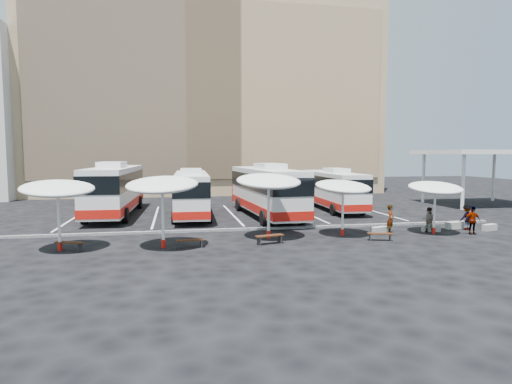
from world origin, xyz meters
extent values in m
plane|color=black|center=(0.00, 0.00, 0.00)|extent=(120.00, 120.00, 0.00)
cube|color=tan|center=(0.00, 32.00, 12.50)|extent=(42.00, 18.00, 25.00)
cube|color=tan|center=(0.00, 22.90, 12.00)|extent=(40.00, 0.30, 20.00)
cube|color=white|center=(24.00, 10.00, 5.00)|extent=(10.00, 8.00, 0.40)
cylinder|color=white|center=(20.00, 7.00, 2.40)|extent=(0.30, 0.30, 4.80)
cylinder|color=white|center=(20.00, 13.00, 2.40)|extent=(0.30, 0.30, 4.80)
cylinder|color=white|center=(28.00, 13.00, 2.40)|extent=(0.30, 0.30, 4.80)
cube|color=black|center=(0.00, 0.50, 0.07)|extent=(34.00, 0.25, 0.15)
cube|color=white|center=(-12.00, 8.00, 0.01)|extent=(0.15, 12.00, 0.01)
cube|color=white|center=(-6.00, 8.00, 0.01)|extent=(0.15, 12.00, 0.01)
cube|color=white|center=(0.00, 8.00, 0.01)|extent=(0.15, 12.00, 0.01)
cube|color=white|center=(6.00, 8.00, 0.01)|extent=(0.15, 12.00, 0.01)
cube|color=white|center=(12.00, 8.00, 0.01)|extent=(0.15, 12.00, 0.01)
cube|color=white|center=(-9.11, 9.35, 2.14)|extent=(3.27, 13.28, 3.29)
cube|color=black|center=(-9.11, 9.35, 2.80)|extent=(3.34, 13.34, 1.21)
cube|color=red|center=(-9.11, 9.35, 0.93)|extent=(3.34, 13.34, 0.60)
cube|color=red|center=(-8.85, 15.94, 1.32)|extent=(2.82, 0.33, 1.54)
cube|color=white|center=(-9.16, 8.26, 4.01)|extent=(1.89, 3.36, 0.44)
cylinder|color=black|center=(-10.33, 13.25, 0.55)|extent=(0.43, 1.11, 1.10)
cylinder|color=black|center=(-7.59, 13.14, 0.55)|extent=(0.43, 1.11, 1.10)
cylinder|color=black|center=(-10.66, 5.02, 0.55)|extent=(0.43, 1.11, 1.10)
cylinder|color=black|center=(-7.92, 4.91, 0.55)|extent=(0.43, 1.11, 1.10)
cube|color=white|center=(-3.24, 7.69, 1.89)|extent=(2.84, 11.69, 2.90)
cube|color=black|center=(-3.24, 7.69, 2.47)|extent=(2.90, 11.75, 1.06)
cube|color=red|center=(-3.24, 7.69, 0.82)|extent=(2.90, 11.75, 0.53)
cube|color=red|center=(-3.03, 13.49, 1.16)|extent=(2.48, 0.28, 1.35)
cube|color=white|center=(-3.27, 6.72, 3.53)|extent=(1.65, 2.96, 0.39)
cylinder|color=black|center=(-4.32, 11.12, 0.48)|extent=(0.37, 0.98, 0.97)
cylinder|color=black|center=(-1.91, 11.03, 0.48)|extent=(0.37, 0.98, 0.97)
cylinder|color=black|center=(-4.59, 3.87, 0.48)|extent=(0.37, 0.98, 0.97)
cylinder|color=black|center=(-2.17, 3.78, 0.48)|extent=(0.37, 0.98, 0.97)
cube|color=white|center=(2.39, 6.21, 2.09)|extent=(3.47, 13.00, 3.22)
cube|color=black|center=(2.39, 6.21, 2.73)|extent=(3.53, 13.07, 1.18)
cube|color=red|center=(2.39, 6.21, 0.91)|extent=(3.53, 13.07, 0.59)
cube|color=red|center=(1.99, 12.63, 1.29)|extent=(2.75, 0.38, 1.50)
cube|color=white|center=(2.46, 5.14, 3.91)|extent=(1.91, 3.32, 0.43)
cylinder|color=black|center=(0.82, 9.87, 0.54)|extent=(0.44, 1.09, 1.07)
cylinder|color=black|center=(3.50, 10.04, 0.54)|extent=(0.44, 1.09, 1.07)
cylinder|color=black|center=(1.32, 1.85, 0.54)|extent=(0.44, 1.09, 1.07)
cylinder|color=black|center=(3.99, 2.01, 0.54)|extent=(0.44, 1.09, 1.07)
cube|color=white|center=(9.00, 9.40, 1.84)|extent=(2.73, 11.38, 2.83)
cube|color=black|center=(9.00, 9.40, 2.40)|extent=(2.79, 11.44, 1.04)
cube|color=red|center=(9.00, 9.40, 0.80)|extent=(2.79, 11.44, 0.52)
cube|color=red|center=(9.19, 15.05, 1.13)|extent=(2.42, 0.27, 1.32)
cube|color=white|center=(8.97, 8.46, 3.44)|extent=(1.60, 2.88, 0.38)
cylinder|color=black|center=(7.93, 12.74, 0.47)|extent=(0.36, 0.95, 0.94)
cylinder|color=black|center=(10.29, 12.66, 0.47)|extent=(0.36, 0.95, 0.94)
cylinder|color=black|center=(7.70, 5.67, 0.47)|extent=(0.36, 0.95, 0.94)
cylinder|color=black|center=(10.05, 5.60, 0.47)|extent=(0.36, 0.95, 0.94)
cylinder|color=white|center=(-10.17, -3.39, 1.53)|extent=(0.18, 0.18, 3.06)
cylinder|color=red|center=(-10.17, -3.39, 0.20)|extent=(0.29, 0.29, 0.41)
ellipsoid|color=white|center=(-10.17, -3.39, 3.12)|extent=(4.44, 4.47, 1.05)
cylinder|color=white|center=(-5.12, -3.70, 1.60)|extent=(0.18, 0.18, 3.20)
cylinder|color=red|center=(-5.12, -3.70, 0.21)|extent=(0.28, 0.28, 0.43)
ellipsoid|color=white|center=(-5.12, -3.70, 3.26)|extent=(4.38, 4.41, 1.10)
cylinder|color=white|center=(0.72, -2.24, 1.61)|extent=(0.16, 0.16, 3.23)
cylinder|color=red|center=(0.72, -2.24, 0.22)|extent=(0.25, 0.25, 0.43)
ellipsoid|color=white|center=(0.72, -2.24, 3.28)|extent=(3.93, 3.97, 1.11)
cylinder|color=white|center=(5.18, -2.28, 1.43)|extent=(0.16, 0.16, 2.86)
cylinder|color=red|center=(5.18, -2.28, 0.19)|extent=(0.25, 0.25, 0.38)
ellipsoid|color=white|center=(5.18, -2.28, 2.91)|extent=(3.86, 3.89, 0.98)
cylinder|color=white|center=(10.87, -2.73, 1.37)|extent=(0.15, 0.15, 2.75)
cylinder|color=red|center=(10.87, -2.73, 0.18)|extent=(0.23, 0.23, 0.37)
ellipsoid|color=white|center=(10.87, -2.73, 2.79)|extent=(3.54, 3.58, 0.94)
cube|color=black|center=(-9.69, -3.48, 0.41)|extent=(1.47, 0.93, 0.06)
cube|color=black|center=(-10.22, -3.25, 0.19)|extent=(0.20, 0.36, 0.38)
cube|color=black|center=(-9.17, -3.71, 0.19)|extent=(0.20, 0.36, 0.38)
cube|color=black|center=(-3.78, -4.00, 0.41)|extent=(1.46, 0.54, 0.06)
cube|color=black|center=(-4.35, -4.07, 0.19)|extent=(0.10, 0.37, 0.38)
cube|color=black|center=(-3.21, -3.94, 0.19)|extent=(0.10, 0.37, 0.38)
cube|color=black|center=(0.43, -3.79, 0.45)|extent=(1.62, 0.79, 0.06)
cube|color=black|center=(-0.17, -3.95, 0.21)|extent=(0.16, 0.40, 0.42)
cube|color=black|center=(1.04, -3.64, 0.21)|extent=(0.16, 0.40, 0.42)
cube|color=black|center=(6.67, -4.08, 0.40)|extent=(1.43, 0.75, 0.06)
cube|color=black|center=(6.14, -3.92, 0.18)|extent=(0.15, 0.35, 0.37)
cube|color=black|center=(7.19, -4.24, 0.18)|extent=(0.15, 0.35, 0.37)
cube|color=gray|center=(7.62, -2.06, 0.20)|extent=(1.14, 0.72, 0.41)
cube|color=gray|center=(11.09, -2.10, 0.20)|extent=(1.12, 0.56, 0.40)
cube|color=gray|center=(13.18, -1.43, 0.22)|extent=(1.18, 0.46, 0.43)
cube|color=gray|center=(14.96, -2.43, 0.20)|extent=(1.11, 0.65, 0.40)
imported|color=black|center=(8.32, -2.15, 0.87)|extent=(0.71, 0.76, 1.74)
imported|color=black|center=(10.83, -2.27, 0.77)|extent=(0.95, 0.92, 1.55)
imported|color=black|center=(12.95, -3.41, 0.84)|extent=(1.03, 0.54, 1.68)
imported|color=black|center=(13.65, -1.96, 0.80)|extent=(1.12, 0.75, 1.60)
camera|label=1|loc=(-4.52, -25.79, 4.77)|focal=30.00mm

